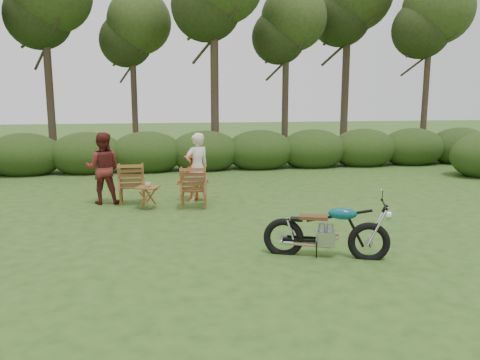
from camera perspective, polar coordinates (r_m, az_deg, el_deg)
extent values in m
plane|color=#284818|center=(8.01, 2.40, -8.45)|extent=(80.00, 80.00, 0.00)
cylinder|color=#34271C|center=(18.94, -22.37, 12.53)|extent=(0.28, 0.28, 7.20)
sphere|color=#273D16|center=(19.19, -22.84, 19.21)|extent=(2.88, 2.88, 2.88)
cylinder|color=#34271C|center=(19.64, -12.84, 11.60)|extent=(0.24, 0.24, 6.30)
sphere|color=#273D16|center=(19.80, -13.07, 17.27)|extent=(2.52, 2.52, 2.52)
cylinder|color=#34271C|center=(17.60, -3.14, 14.23)|extent=(0.30, 0.30, 7.65)
cylinder|color=#34271C|center=(19.23, 5.57, 12.10)|extent=(0.26, 0.26, 6.48)
sphere|color=#273D16|center=(19.41, 5.68, 18.06)|extent=(2.59, 2.59, 2.59)
cylinder|color=#34271C|center=(21.29, 12.80, 13.65)|extent=(0.32, 0.32, 7.92)
sphere|color=#273D16|center=(21.60, 13.07, 20.18)|extent=(3.17, 3.17, 3.17)
cylinder|color=#34271C|center=(20.44, 21.81, 11.83)|extent=(0.24, 0.24, 6.84)
sphere|color=#273D16|center=(20.64, 22.21, 17.73)|extent=(2.74, 2.74, 2.74)
ellipsoid|color=#203513|center=(17.09, -24.79, 2.71)|extent=(2.52, 1.68, 1.51)
ellipsoid|color=#203513|center=(16.69, -18.14, 2.99)|extent=(2.52, 1.68, 1.51)
ellipsoid|color=#203513|center=(16.53, -11.25, 3.23)|extent=(2.52, 1.68, 1.51)
ellipsoid|color=#203513|center=(16.61, -4.33, 3.43)|extent=(2.52, 1.68, 1.51)
ellipsoid|color=#203513|center=(16.93, 2.44, 3.57)|extent=(2.52, 1.68, 1.51)
ellipsoid|color=#203513|center=(17.47, 8.86, 3.66)|extent=(2.52, 1.68, 1.51)
ellipsoid|color=#203513|center=(18.22, 14.84, 3.71)|extent=(2.52, 1.68, 1.51)
ellipsoid|color=#203513|center=(19.14, 20.29, 3.71)|extent=(2.52, 1.68, 1.51)
ellipsoid|color=#203513|center=(20.23, 25.20, 3.69)|extent=(2.52, 1.68, 1.51)
imported|color=beige|center=(10.91, -11.18, -0.54)|extent=(0.17, 0.17, 0.11)
imported|color=beige|center=(11.66, -5.17, -2.57)|extent=(0.73, 0.63, 1.69)
imported|color=maroon|center=(11.85, -16.16, -2.73)|extent=(0.89, 0.73, 1.72)
imported|color=#E14515|center=(11.81, -5.67, -2.42)|extent=(0.88, 0.61, 1.25)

